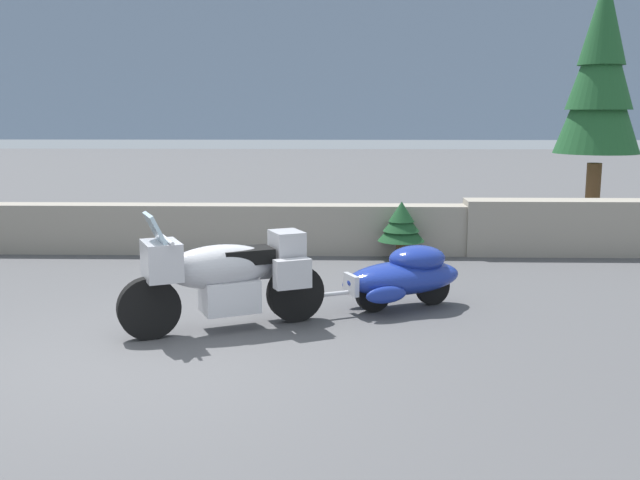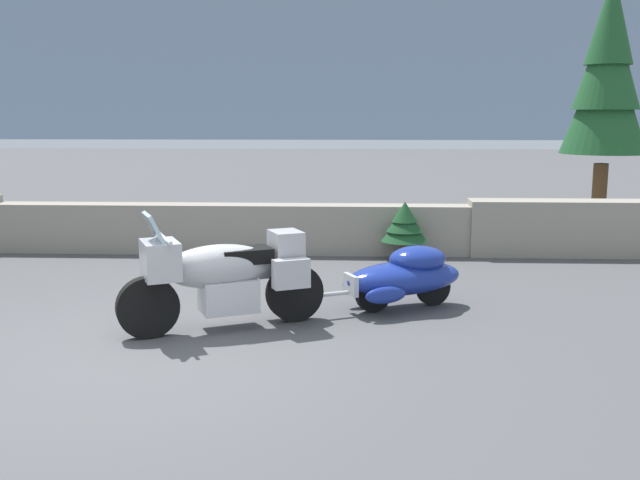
# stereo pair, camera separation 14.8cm
# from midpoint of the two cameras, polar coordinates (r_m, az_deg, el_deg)

# --- Properties ---
(ground_plane) EXTENTS (80.00, 80.00, 0.00)m
(ground_plane) POSITION_cam_midpoint_polar(r_m,az_deg,el_deg) (7.36, -13.25, -8.93)
(ground_plane) COLOR #4C4C4F
(stone_guard_wall) EXTENTS (24.00, 0.57, 0.95)m
(stone_guard_wall) POSITION_cam_midpoint_polar(r_m,az_deg,el_deg) (12.22, -4.10, 1.06)
(stone_guard_wall) COLOR gray
(stone_guard_wall) RESTS_ON ground
(distant_ridgeline) EXTENTS (240.00, 80.00, 16.00)m
(distant_ridgeline) POSITION_cam_midpoint_polar(r_m,az_deg,el_deg) (102.20, 1.37, 13.24)
(distant_ridgeline) COLOR #7F93AD
(distant_ridgeline) RESTS_ON ground
(touring_motorcycle) EXTENTS (2.16, 1.30, 1.33)m
(touring_motorcycle) POSITION_cam_midpoint_polar(r_m,az_deg,el_deg) (7.94, -7.13, -2.67)
(touring_motorcycle) COLOR black
(touring_motorcycle) RESTS_ON ground
(car_shaped_trailer) EXTENTS (2.15, 1.26, 0.76)m
(car_shaped_trailer) POSITION_cam_midpoint_polar(r_m,az_deg,el_deg) (8.83, 7.18, -2.78)
(car_shaped_trailer) COLOR black
(car_shaped_trailer) RESTS_ON ground
(pine_tree_tall) EXTENTS (1.57, 1.57, 4.88)m
(pine_tree_tall) POSITION_cam_midpoint_polar(r_m,az_deg,el_deg) (14.62, 21.98, 12.07)
(pine_tree_tall) COLOR brown
(pine_tree_tall) RESTS_ON ground
(pine_sapling_near) EXTENTS (0.76, 0.76, 0.95)m
(pine_sapling_near) POSITION_cam_midpoint_polar(r_m,az_deg,el_deg) (11.68, 7.05, 1.28)
(pine_sapling_near) COLOR brown
(pine_sapling_near) RESTS_ON ground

